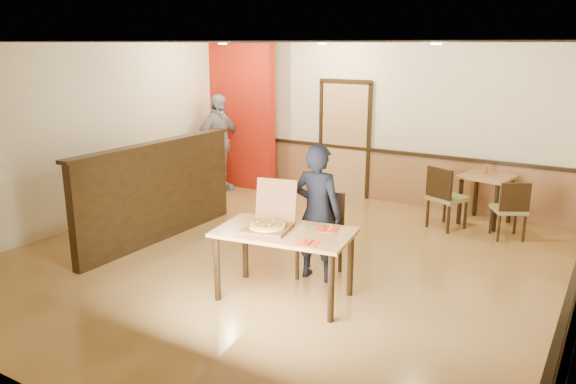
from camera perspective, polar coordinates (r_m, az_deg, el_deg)
name	(u,v)px	position (r m, az deg, el deg)	size (l,w,h in m)	color
floor	(284,261)	(7.47, -0.45, -7.03)	(7.00, 7.00, 0.00)	#B98A48
ceiling	(283,42)	(6.93, -0.50, 14.98)	(7.00, 7.00, 0.00)	black
wall_back	(387,124)	(10.17, 10.02, 6.81)	(7.00, 7.00, 0.00)	#FFF6C7
wall_left	(94,134)	(9.37, -19.10, 5.54)	(7.00, 7.00, 0.00)	#FFF6C7
wainscot_back	(384,176)	(10.32, 9.72, 1.57)	(7.00, 0.04, 0.90)	olive
chair_rail_back	(385,151)	(10.20, 9.80, 4.11)	(7.00, 0.06, 0.06)	black
back_door	(345,140)	(10.50, 5.78, 5.28)	(0.90, 0.06, 2.10)	#DDAD71
booth_partition	(158,191)	(8.28, -13.07, 0.13)	(0.20, 3.10, 1.44)	black
red_accent_panel	(238,116)	(11.13, -5.10, 7.66)	(1.60, 0.20, 2.78)	#A21A0B
spot_a	(223,44)	(9.72, -6.66, 14.74)	(0.14, 0.14, 0.02)	#FFE8B2
spot_b	(322,44)	(9.50, 3.46, 14.81)	(0.14, 0.14, 0.02)	#FFE8B2
spot_c	(436,44)	(7.73, 14.83, 14.35)	(0.14, 0.14, 0.02)	#FFE8B2
main_table	(284,240)	(6.21, -0.38, -4.91)	(1.60, 1.06, 0.80)	#B1824A
diner_chair	(321,231)	(6.92, 3.41, -3.95)	(0.59, 0.59, 1.02)	olive
side_chair_left	(445,195)	(8.91, 15.64, -0.32)	(0.64, 0.64, 0.98)	olive
side_chair_right	(511,208)	(8.74, 21.68, -1.48)	(0.60, 0.60, 0.88)	olive
side_table	(487,186)	(9.37, 19.52, 0.56)	(0.86, 0.86, 0.79)	#B1824A
diner	(318,213)	(6.69, 3.02, -2.12)	(0.61, 0.40, 1.67)	black
passerby	(218,143)	(10.85, -7.09, 4.96)	(1.10, 0.46, 1.88)	gray
pizza_box	(269,223)	(6.22, -1.93, -3.17)	(0.59, 0.66, 0.51)	brown
pizza	(267,226)	(6.18, -2.10, -3.45)	(0.40, 0.40, 0.03)	#E8C554
napkin_near	(308,243)	(5.79, 2.00, -5.21)	(0.26, 0.26, 0.01)	#EE3C10
napkin_far	(327,229)	(6.22, 3.98, -3.79)	(0.29, 0.29, 0.01)	#EE3C10
condiment	(486,169)	(9.40, 19.48, 2.18)	(0.06, 0.06, 0.15)	brown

